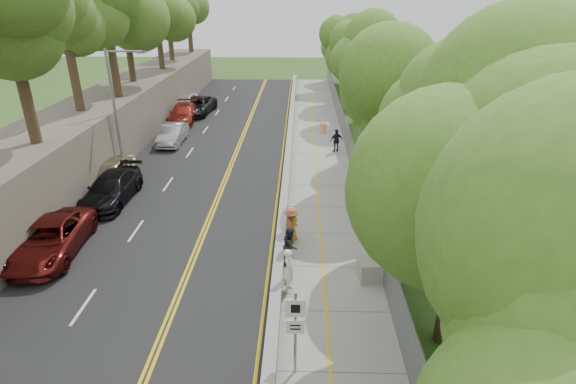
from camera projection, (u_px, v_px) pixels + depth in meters
ground at (269, 311)px, 17.21m from camera, size 140.00×140.00×0.00m
road at (206, 167)px, 31.00m from camera, size 11.20×66.00×0.04m
sidewalk at (321, 169)px, 30.78m from camera, size 4.20×66.00×0.05m
jersey_barrier at (287, 164)px, 30.73m from camera, size 0.42×66.00×0.60m
rock_embankment at (85, 139)px, 30.40m from camera, size 5.00×66.00×4.00m
chainlink_fence at (352, 155)px, 30.33m from camera, size 0.04×66.00×2.00m
trees_embankment at (67, 3)px, 26.88m from camera, size 6.40×66.00×13.00m
trees_fenceside at (396, 64)px, 27.79m from camera, size 7.00×66.00×14.00m
streetlight at (117, 104)px, 28.32m from camera, size 2.52×0.22×8.00m
signpost at (295, 325)px, 13.62m from camera, size 0.62×0.09×3.10m
construction_barrel at (323, 128)px, 38.09m from camera, size 0.52×0.52×0.86m
concrete_block at (374, 269)px, 18.92m from camera, size 1.40×1.10×0.87m
car_2 at (50, 239)px, 20.54m from camera, size 3.08×5.88×1.58m
car_3 at (112, 189)px, 25.71m from camera, size 2.32×5.49×1.58m
car_4 at (111, 173)px, 27.75m from camera, size 2.11×4.91×1.65m
car_5 at (173, 134)px, 35.50m from camera, size 1.63×4.60×1.51m
car_6 at (197, 106)px, 43.98m from camera, size 3.18×5.94×1.59m
car_7 at (183, 113)px, 41.21m from camera, size 2.59×5.65×1.60m
car_8 at (185, 102)px, 45.14m from camera, size 2.07×4.93×1.67m
painter_0 at (292, 224)px, 21.63m from camera, size 0.84×1.02×1.78m
painter_1 at (289, 270)px, 17.92m from camera, size 0.60×0.78×1.92m
painter_2 at (291, 246)px, 19.82m from camera, size 0.78×0.94×1.75m
painter_3 at (291, 226)px, 21.36m from camera, size 0.94×1.31×1.84m
person_far at (336, 141)px, 33.55m from camera, size 1.10×0.73×1.74m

